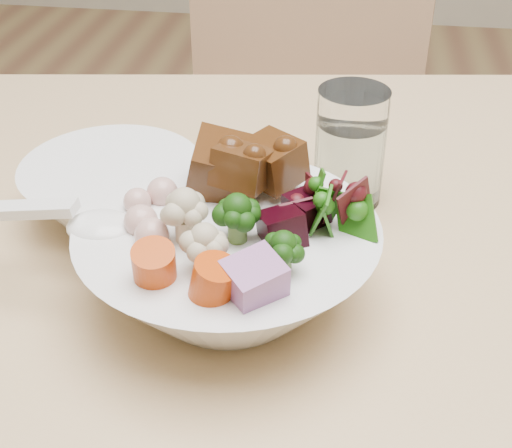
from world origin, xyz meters
The scene contains 5 objects.
chair_far centered at (-0.30, 0.57, 0.54)m, with size 0.49×0.49×0.96m.
food_bowl centered at (-0.28, -0.14, 0.83)m, with size 0.24×0.24×0.13m.
soup_spoon centered at (-0.39, -0.15, 0.86)m, with size 0.15×0.04×0.03m.
water_glass centered at (-0.19, 0.03, 0.85)m, with size 0.07×0.07×0.11m.
side_bowl centered at (-0.40, -0.04, 0.82)m, with size 0.17×0.17×0.06m, color white, non-canonical shape.
Camera 1 is at (-0.19, -0.58, 1.17)m, focal length 50.00 mm.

